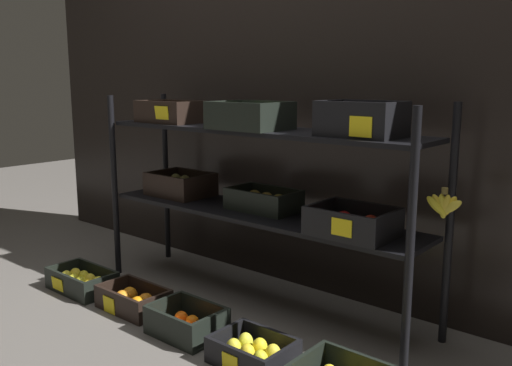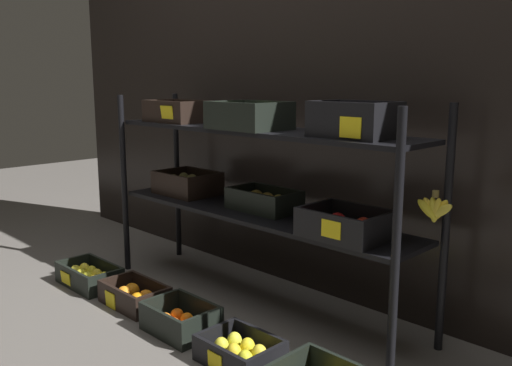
{
  "view_description": "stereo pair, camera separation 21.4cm",
  "coord_description": "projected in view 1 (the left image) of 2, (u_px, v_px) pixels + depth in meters",
  "views": [
    {
      "loc": [
        1.63,
        -1.93,
        1.07
      ],
      "look_at": [
        0.0,
        0.0,
        0.59
      ],
      "focal_mm": 38.6,
      "sensor_mm": 36.0,
      "label": 1
    },
    {
      "loc": [
        1.78,
        -1.79,
        1.07
      ],
      "look_at": [
        0.0,
        0.0,
        0.59
      ],
      "focal_mm": 38.6,
      "sensor_mm": 36.0,
      "label": 2
    }
  ],
  "objects": [
    {
      "name": "storefront_wall",
      "position": [
        305.0,
        94.0,
        2.78
      ],
      "size": [
        4.11,
        0.12,
        1.99
      ],
      "primitive_type": "cube",
      "color": "black",
      "rests_on": "ground_plane"
    },
    {
      "name": "display_rack",
      "position": [
        254.0,
        170.0,
        2.56
      ],
      "size": [
        1.84,
        0.4,
        0.99
      ],
      "color": "black",
      "rests_on": "ground_plane"
    },
    {
      "name": "ground_plane",
      "position": [
        256.0,
        302.0,
        2.68
      ],
      "size": [
        10.0,
        10.0,
        0.0
      ],
      "primitive_type": "plane",
      "color": "#605B56"
    },
    {
      "name": "crate_ground_lemon",
      "position": [
        82.0,
        282.0,
        2.81
      ],
      "size": [
        0.36,
        0.21,
        0.11
      ],
      "color": "black",
      "rests_on": "ground_plane"
    },
    {
      "name": "crate_ground_orange",
      "position": [
        134.0,
        300.0,
        2.58
      ],
      "size": [
        0.34,
        0.21,
        0.11
      ],
      "color": "black",
      "rests_on": "ground_plane"
    },
    {
      "name": "crate_ground_tangerine",
      "position": [
        186.0,
        324.0,
        2.33
      ],
      "size": [
        0.3,
        0.22,
        0.12
      ],
      "color": "black",
      "rests_on": "ground_plane"
    },
    {
      "name": "crate_ground_right_lemon",
      "position": [
        253.0,
        353.0,
        2.09
      ],
      "size": [
        0.3,
        0.23,
        0.1
      ],
      "color": "black",
      "rests_on": "ground_plane"
    }
  ]
}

